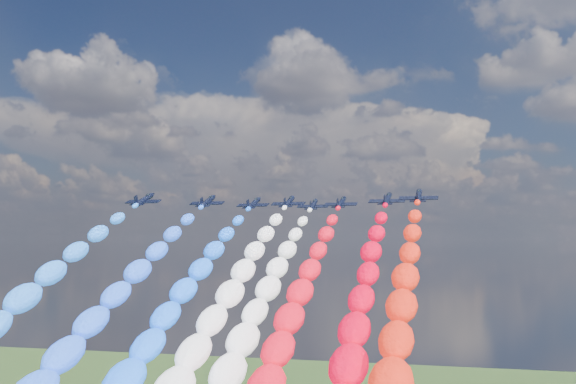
% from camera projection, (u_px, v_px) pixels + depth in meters
% --- Properties ---
extents(jet_0, '(8.42, 11.33, 5.95)m').
position_uv_depth(jet_0, '(144.00, 200.00, 157.98)').
color(jet_0, black).
extents(jet_1, '(8.23, 11.19, 5.95)m').
position_uv_depth(jet_1, '(208.00, 202.00, 164.98)').
color(jet_1, black).
extents(trail_1, '(7.01, 111.49, 58.09)m').
position_uv_depth(trail_1, '(79.00, 353.00, 108.30)').
color(trail_1, blue).
extents(jet_2, '(8.88, 11.66, 5.95)m').
position_uv_depth(jet_2, '(253.00, 204.00, 174.11)').
color(jet_2, black).
extents(trail_2, '(7.01, 111.49, 58.09)m').
position_uv_depth(trail_2, '(157.00, 344.00, 117.43)').
color(trail_2, '#185FFF').
extents(jet_3, '(8.24, 11.20, 5.95)m').
position_uv_depth(jet_3, '(289.00, 202.00, 167.34)').
color(jet_3, black).
extents(trail_3, '(7.01, 111.49, 58.09)m').
position_uv_depth(trail_3, '(205.00, 351.00, 110.66)').
color(trail_3, white).
extents(jet_4, '(8.53, 11.41, 5.95)m').
position_uv_depth(jet_4, '(313.00, 205.00, 180.28)').
color(jet_4, black).
extents(trail_4, '(7.01, 111.49, 58.09)m').
position_uv_depth(trail_4, '(249.00, 339.00, 123.59)').
color(trail_4, white).
extents(jet_5, '(8.70, 11.53, 5.95)m').
position_uv_depth(jet_5, '(341.00, 203.00, 169.96)').
color(jet_5, black).
extents(trail_5, '(7.01, 111.49, 58.09)m').
position_uv_depth(trail_5, '(285.00, 348.00, 113.28)').
color(trail_5, red).
extents(jet_6, '(8.69, 11.52, 5.95)m').
position_uv_depth(jet_6, '(387.00, 199.00, 155.51)').
color(jet_6, black).
extents(trail_6, '(7.01, 111.49, 58.09)m').
position_uv_depth(trail_6, '(349.00, 364.00, 98.83)').
color(trail_6, red).
extents(jet_7, '(8.22, 11.18, 5.95)m').
position_uv_depth(jet_7, '(418.00, 196.00, 144.46)').
color(jet_7, black).
extents(trail_7, '(7.01, 111.49, 58.09)m').
position_uv_depth(trail_7, '(396.00, 380.00, 87.77)').
color(trail_7, red).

